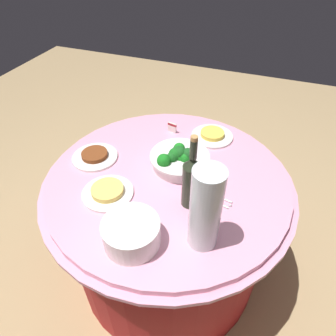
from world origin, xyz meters
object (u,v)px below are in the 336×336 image
at_px(plate_stack, 132,233).
at_px(food_plate_fried_egg, 212,135).
at_px(broccoli_bowl, 179,159).
at_px(food_plate_stir_fry, 95,155).
at_px(decorative_fruit_vase, 205,213).
at_px(food_plate_noodles, 108,192).
at_px(label_placard_front, 172,127).
at_px(wine_bottle, 191,180).
at_px(serving_tongs, 214,198).

height_order(plate_stack, food_plate_fried_egg, plate_stack).
distance_m(broccoli_bowl, food_plate_stir_fry, 0.41).
bearing_deg(decorative_fruit_vase, plate_stack, 22.13).
height_order(food_plate_stir_fry, food_plate_noodles, food_plate_noodles).
relative_size(plate_stack, decorative_fruit_vase, 0.62).
distance_m(food_plate_stir_fry, food_plate_fried_egg, 0.62).
xyz_separation_m(broccoli_bowl, plate_stack, (0.02, 0.46, 0.00)).
xyz_separation_m(food_plate_fried_egg, label_placard_front, (0.22, 0.03, 0.02)).
bearing_deg(plate_stack, decorative_fruit_vase, -157.87).
xyz_separation_m(plate_stack, wine_bottle, (-0.14, -0.26, 0.08)).
height_order(food_plate_stir_fry, label_placard_front, label_placard_front).
relative_size(broccoli_bowl, food_plate_fried_egg, 1.27).
relative_size(serving_tongs, label_placard_front, 3.04).
bearing_deg(food_plate_noodles, broccoli_bowl, -128.77).
distance_m(serving_tongs, food_plate_fried_egg, 0.45).
xyz_separation_m(wine_bottle, food_plate_noodles, (0.34, 0.07, -0.12)).
height_order(wine_bottle, serving_tongs, wine_bottle).
bearing_deg(food_plate_noodles, plate_stack, 138.51).
relative_size(serving_tongs, food_plate_stir_fry, 0.76).
bearing_deg(plate_stack, food_plate_stir_fry, -44.75).
distance_m(decorative_fruit_vase, food_plate_noodles, 0.47).
xyz_separation_m(plate_stack, food_plate_fried_egg, (-0.11, -0.75, -0.04)).
height_order(serving_tongs, food_plate_stir_fry, food_plate_stir_fry).
relative_size(food_plate_noodles, label_placard_front, 4.00).
bearing_deg(broccoli_bowl, serving_tongs, 144.20).
bearing_deg(food_plate_fried_egg, label_placard_front, 6.96).
bearing_deg(wine_bottle, broccoli_bowl, -60.24).
relative_size(wine_bottle, serving_tongs, 2.01).
distance_m(food_plate_fried_egg, food_plate_noodles, 0.65).
relative_size(serving_tongs, food_plate_fried_egg, 0.76).
relative_size(wine_bottle, label_placard_front, 6.11).
xyz_separation_m(plate_stack, serving_tongs, (-0.23, -0.31, -0.05)).
height_order(serving_tongs, food_plate_noodles, food_plate_noodles).
xyz_separation_m(plate_stack, label_placard_front, (0.11, -0.72, -0.02)).
xyz_separation_m(food_plate_stir_fry, food_plate_noodles, (-0.18, 0.20, 0.00)).
bearing_deg(wine_bottle, food_plate_stir_fry, -13.52).
distance_m(plate_stack, decorative_fruit_vase, 0.27).
bearing_deg(plate_stack, label_placard_front, -81.48).
bearing_deg(food_plate_noodles, food_plate_stir_fry, -48.10).
relative_size(broccoli_bowl, food_plate_stir_fry, 1.27).
relative_size(plate_stack, food_plate_noodles, 0.95).
bearing_deg(plate_stack, serving_tongs, -126.16).
distance_m(food_plate_stir_fry, food_plate_noodles, 0.27).
height_order(wine_bottle, food_plate_fried_egg, wine_bottle).
height_order(broccoli_bowl, wine_bottle, wine_bottle).
xyz_separation_m(plate_stack, food_plate_stir_fry, (0.39, -0.38, -0.04)).
bearing_deg(label_placard_front, food_plate_noodles, 79.75).
relative_size(broccoli_bowl, serving_tongs, 1.67).
xyz_separation_m(plate_stack, food_plate_noodles, (0.21, -0.18, -0.04)).
bearing_deg(food_plate_stir_fry, decorative_fruit_vase, 155.16).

